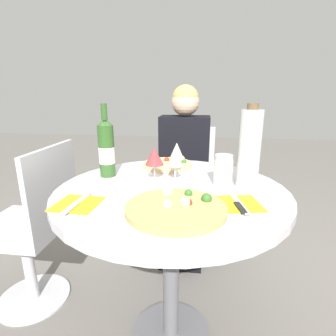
{
  "coord_description": "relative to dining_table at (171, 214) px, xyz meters",
  "views": [
    {
      "loc": [
        0.12,
        -1.01,
        1.15
      ],
      "look_at": [
        -0.01,
        -0.05,
        0.87
      ],
      "focal_mm": 28.0,
      "sensor_mm": 36.0,
      "label": 1
    }
  ],
  "objects": [
    {
      "name": "wine_glass_back_right",
      "position": [
        0.01,
        0.15,
        0.24
      ],
      "size": [
        0.07,
        0.07,
        0.16
      ],
      "color": "silver",
      "rests_on": "dining_table"
    },
    {
      "name": "place_setting_right",
      "position": [
        0.25,
        -0.14,
        0.12
      ],
      "size": [
        0.18,
        0.19,
        0.01
      ],
      "color": "yellow",
      "rests_on": "dining_table"
    },
    {
      "name": "ground_plane",
      "position": [
        0.0,
        0.0,
        -0.66
      ],
      "size": [
        12.0,
        12.0,
        0.0
      ],
      "primitive_type": "plane",
      "color": "slate",
      "rests_on": "ground"
    },
    {
      "name": "wine_bottle",
      "position": [
        -0.32,
        0.13,
        0.25
      ],
      "size": [
        0.07,
        0.07,
        0.33
      ],
      "color": "#2D5623",
      "rests_on": "dining_table"
    },
    {
      "name": "chair_empty_side",
      "position": [
        -0.75,
        0.13,
        -0.21
      ],
      "size": [
        0.44,
        0.44,
        0.9
      ],
      "rotation": [
        0.0,
        0.0,
        1.57
      ],
      "color": "silver",
      "rests_on": "ground_plane"
    },
    {
      "name": "seated_diner",
      "position": [
        -0.0,
        0.72,
        -0.11
      ],
      "size": [
        0.34,
        0.43,
        1.21
      ],
      "rotation": [
        0.0,
        0.0,
        3.14
      ],
      "color": "black",
      "rests_on": "ground_plane"
    },
    {
      "name": "place_setting_left",
      "position": [
        -0.31,
        -0.21,
        0.12
      ],
      "size": [
        0.16,
        0.19,
        0.01
      ],
      "color": "yellow",
      "rests_on": "dining_table"
    },
    {
      "name": "dining_table",
      "position": [
        0.0,
        0.0,
        0.0
      ],
      "size": [
        0.95,
        0.95,
        0.77
      ],
      "color": "slate",
      "rests_on": "ground_plane"
    },
    {
      "name": "sugar_shaker",
      "position": [
        0.21,
        0.06,
        0.18
      ],
      "size": [
        0.08,
        0.08,
        0.13
      ],
      "color": "silver",
      "rests_on": "dining_table"
    },
    {
      "name": "wine_glass_front_right",
      "position": [
        0.01,
        0.09,
        0.22
      ],
      "size": [
        0.07,
        0.07,
        0.13
      ],
      "color": "silver",
      "rests_on": "dining_table"
    },
    {
      "name": "tall_carafe",
      "position": [
        0.31,
        0.07,
        0.28
      ],
      "size": [
        0.09,
        0.09,
        0.34
      ],
      "color": "silver",
      "rests_on": "dining_table"
    },
    {
      "name": "chair_behind_diner",
      "position": [
        -0.0,
        0.87,
        -0.21
      ],
      "size": [
        0.44,
        0.44,
        0.9
      ],
      "rotation": [
        0.0,
        0.0,
        3.14
      ],
      "color": "silver",
      "rests_on": "ground_plane"
    },
    {
      "name": "pizza_large",
      "position": [
        0.04,
        -0.21,
        0.13
      ],
      "size": [
        0.34,
        0.34,
        0.05
      ],
      "color": "tan",
      "rests_on": "dining_table"
    },
    {
      "name": "pizza_small_far",
      "position": [
        -0.06,
        0.32,
        0.13
      ],
      "size": [
        0.26,
        0.26,
        0.05
      ],
      "color": "#E5C17F",
      "rests_on": "dining_table"
    },
    {
      "name": "wine_glass_front_left",
      "position": [
        -0.09,
        0.09,
        0.23
      ],
      "size": [
        0.08,
        0.08,
        0.15
      ],
      "color": "silver",
      "rests_on": "dining_table"
    }
  ]
}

